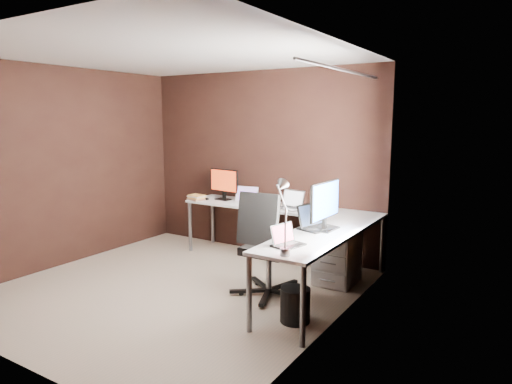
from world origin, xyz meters
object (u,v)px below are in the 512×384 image
monitor_left (224,183)px  laptop_black_small (286,241)px  book_stack (197,197)px  wastebasket (295,305)px  desk_lamp (282,207)px  laptop_black_big (316,223)px  monitor_right (325,203)px  laptop_white (245,200)px  laptop_silver (290,204)px  drawer_pedestal (337,257)px  office_chair (267,265)px

monitor_left → laptop_black_small: 2.44m
book_stack → wastebasket: 2.65m
desk_lamp → laptop_black_big: bearing=112.9°
monitor_right → monitor_left: bearing=66.6°
laptop_white → book_stack: size_ratio=1.30×
monitor_right → laptop_silver: bearing=46.8°
laptop_silver → book_stack: laptop_silver is taller
monitor_right → laptop_white: bearing=62.9°
desk_lamp → monitor_right: bearing=106.2°
laptop_silver → laptop_black_small: (0.76, -1.53, -0.01)m
monitor_left → laptop_black_big: size_ratio=1.11×
laptop_black_small → drawer_pedestal: bearing=13.9°
monitor_left → wastebasket: (1.91, -1.54, -0.81)m
laptop_white → laptop_silver: size_ratio=0.91×
laptop_black_big → book_stack: laptop_black_big is taller
monitor_right → laptop_black_big: monitor_right is taller
laptop_silver → wastebasket: size_ratio=1.22×
laptop_white → laptop_silver: 0.68m
monitor_left → laptop_white: bearing=-0.8°
laptop_black_big → laptop_black_small: (0.05, -0.73, -0.01)m
monitor_right → wastebasket: 1.07m
office_chair → desk_lamp: bearing=-52.8°
laptop_black_small → wastebasket: laptop_black_small is taller
drawer_pedestal → wastebasket: bearing=-87.0°
laptop_silver → book_stack: size_ratio=1.44×
monitor_left → laptop_black_big: (1.79, -0.86, -0.19)m
drawer_pedestal → desk_lamp: bearing=-87.5°
monitor_right → wastebasket: (0.00, -0.65, -0.85)m
monitor_left → laptop_silver: size_ratio=1.26×
laptop_black_big → laptop_silver: bearing=58.2°
monitor_right → office_chair: monitor_right is taller
laptop_silver → office_chair: size_ratio=0.35×
desk_lamp → wastebasket: bearing=106.1°
laptop_silver → laptop_black_big: laptop_black_big is taller
monitor_right → laptop_black_small: 0.75m
laptop_black_small → wastebasket: 0.62m
monitor_left → book_stack: (-0.31, -0.22, -0.21)m
laptop_black_big → monitor_left: bearing=80.6°
office_chair → monitor_right: bearing=22.5°
desk_lamp → laptop_silver: bearing=131.4°
monitor_left → office_chair: monitor_left is taller
laptop_silver → laptop_white: bearing=-168.1°
office_chair → wastebasket: office_chair is taller
monitor_left → laptop_white: monitor_left is taller
monitor_right → laptop_black_big: (-0.11, 0.03, -0.23)m
monitor_left → laptop_black_small: bearing=-33.4°
laptop_black_small → office_chair: 0.80m
monitor_right → desk_lamp: 0.92m
laptop_black_big → wastebasket: bearing=-153.9°
monitor_right → laptop_silver: monitor_right is taller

